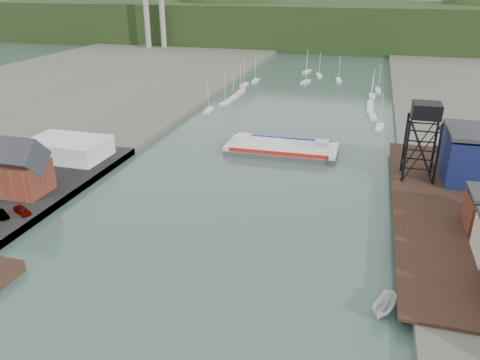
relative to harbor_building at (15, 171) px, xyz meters
The scene contains 11 objects.
ground 51.97m from the harbor_building, 35.54° to the right, with size 600.00×600.00×0.00m, color #314C43.
east_pier 80.52m from the harbor_building, 10.75° to the left, with size 14.00×70.00×2.45m.
harbor_building is the anchor object (origin of this frame).
white_shed 20.22m from the harbor_building, 95.71° to the left, with size 18.00×12.00×4.50m, color silver.
lift_tower 82.49m from the harbor_building, 19.98° to the left, with size 6.50×6.50×16.00m.
marina_sailboats 116.48m from the harbor_building, 68.79° to the left, with size 57.71×92.65×0.90m.
distant_hills 274.04m from the harbor_building, 82.02° to the left, with size 500.00×120.00×80.00m.
chain_ferry 61.51m from the harbor_building, 42.02° to the left, with size 28.04×11.85×4.01m.
motorboat 72.66m from the harbor_building, 13.44° to the right, with size 2.27×6.05×2.34m, color silver.
car_west_a 11.30m from the harbor_building, 47.58° to the right, with size 1.69×4.19×1.43m, color #999999.
car_west_b 11.78m from the harbor_building, 65.63° to the right, with size 1.38×3.96×1.30m, color #999999.
Camera 1 is at (23.55, -40.00, 40.91)m, focal length 35.00 mm.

